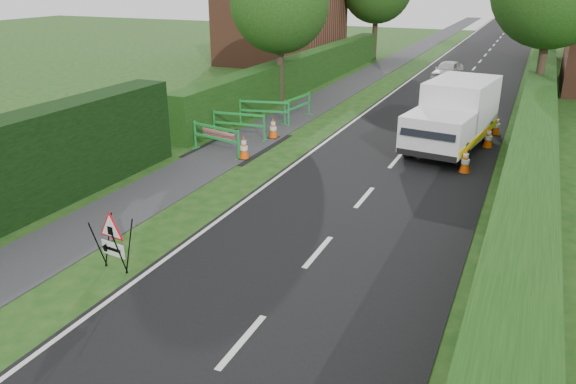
# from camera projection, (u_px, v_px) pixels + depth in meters

# --- Properties ---
(ground) EXTENTS (120.00, 120.00, 0.00)m
(ground) POSITION_uv_depth(u_px,v_px,m) (81.00, 339.00, 9.35)
(ground) COLOR #144112
(ground) RESTS_ON ground
(road_surface) EXTENTS (6.00, 90.00, 0.02)m
(road_surface) POSITION_uv_depth(u_px,v_px,m) (478.00, 63.00, 38.24)
(road_surface) COLOR black
(road_surface) RESTS_ON ground
(footpath) EXTENTS (2.00, 90.00, 0.02)m
(footpath) POSITION_uv_depth(u_px,v_px,m) (399.00, 59.00, 40.31)
(footpath) COLOR #2D2D30
(footpath) RESTS_ON ground
(hedge_west_far) EXTENTS (1.00, 24.00, 1.80)m
(hedge_west_far) POSITION_uv_depth(u_px,v_px,m) (304.00, 88.00, 29.99)
(hedge_west_far) COLOR #14380F
(hedge_west_far) RESTS_ON ground
(hedge_east) EXTENTS (1.20, 50.00, 1.50)m
(hedge_east) POSITION_uv_depth(u_px,v_px,m) (533.00, 140.00, 20.54)
(hedge_east) COLOR #14380F
(hedge_east) RESTS_ON ground
(house_west) EXTENTS (7.50, 7.40, 7.88)m
(house_west) POSITION_uv_depth(u_px,v_px,m) (281.00, 19.00, 37.64)
(house_west) COLOR brown
(house_west) RESTS_ON ground
(tree_nw) EXTENTS (4.40, 4.40, 6.70)m
(tree_nw) POSITION_uv_depth(u_px,v_px,m) (280.00, 3.00, 24.80)
(tree_nw) COLOR #2D2116
(tree_nw) RESTS_ON ground
(triangle_sign) EXTENTS (0.84, 0.84, 1.10)m
(triangle_sign) POSITION_uv_depth(u_px,v_px,m) (111.00, 237.00, 11.24)
(triangle_sign) COLOR black
(triangle_sign) RESTS_ON ground
(works_van) EXTENTS (2.64, 5.26, 2.30)m
(works_van) POSITION_uv_depth(u_px,v_px,m) (454.00, 114.00, 19.14)
(works_van) COLOR silver
(works_van) RESTS_ON ground
(traffic_cone_0) EXTENTS (0.38, 0.38, 0.79)m
(traffic_cone_0) POSITION_uv_depth(u_px,v_px,m) (465.00, 161.00, 16.99)
(traffic_cone_0) COLOR black
(traffic_cone_0) RESTS_ON ground
(traffic_cone_1) EXTENTS (0.38, 0.38, 0.79)m
(traffic_cone_1) POSITION_uv_depth(u_px,v_px,m) (488.00, 137.00, 19.46)
(traffic_cone_1) COLOR black
(traffic_cone_1) RESTS_ON ground
(traffic_cone_2) EXTENTS (0.38, 0.38, 0.79)m
(traffic_cone_2) POSITION_uv_depth(u_px,v_px,m) (496.00, 125.00, 21.05)
(traffic_cone_2) COLOR black
(traffic_cone_2) RESTS_ON ground
(traffic_cone_3) EXTENTS (0.38, 0.38, 0.79)m
(traffic_cone_3) POSITION_uv_depth(u_px,v_px,m) (244.00, 147.00, 18.32)
(traffic_cone_3) COLOR black
(traffic_cone_3) RESTS_ON ground
(traffic_cone_4) EXTENTS (0.38, 0.38, 0.79)m
(traffic_cone_4) POSITION_uv_depth(u_px,v_px,m) (273.00, 128.00, 20.66)
(traffic_cone_4) COLOR black
(traffic_cone_4) RESTS_ON ground
(ped_barrier_0) EXTENTS (2.09, 0.81, 1.00)m
(ped_barrier_0) POSITION_uv_depth(u_px,v_px,m) (216.00, 136.00, 18.74)
(ped_barrier_0) COLOR #1A9337
(ped_barrier_0) RESTS_ON ground
(ped_barrier_1) EXTENTS (2.08, 0.53, 1.00)m
(ped_barrier_1) POSITION_uv_depth(u_px,v_px,m) (239.00, 122.00, 20.53)
(ped_barrier_1) COLOR #1A9337
(ped_barrier_1) RESTS_ON ground
(ped_barrier_2) EXTENTS (2.09, 0.79, 1.00)m
(ped_barrier_2) POSITION_uv_depth(u_px,v_px,m) (264.00, 109.00, 22.47)
(ped_barrier_2) COLOR #1A9337
(ped_barrier_2) RESTS_ON ground
(ped_barrier_3) EXTENTS (0.61, 2.09, 1.00)m
(ped_barrier_3) POSITION_uv_depth(u_px,v_px,m) (297.00, 105.00, 23.22)
(ped_barrier_3) COLOR #1A9337
(ped_barrier_3) RESTS_ON ground
(redwhite_plank) EXTENTS (1.47, 0.38, 0.25)m
(redwhite_plank) POSITION_uv_depth(u_px,v_px,m) (219.00, 147.00, 19.78)
(redwhite_plank) COLOR red
(redwhite_plank) RESTS_ON ground
(hatchback_car) EXTENTS (1.61, 3.24, 1.06)m
(hatchback_car) POSITION_uv_depth(u_px,v_px,m) (447.00, 70.00, 32.16)
(hatchback_car) COLOR white
(hatchback_car) RESTS_ON ground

